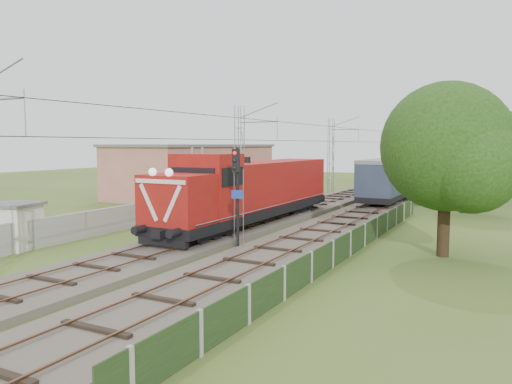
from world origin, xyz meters
The scene contains 15 objects.
ground centered at (0.00, 0.00, 0.00)m, with size 140.00×140.00×0.00m, color #3A5720.
track_main centered at (0.00, 7.00, 0.18)m, with size 4.20×70.00×0.45m.
track_side centered at (5.00, 20.00, 0.18)m, with size 4.20×80.00×0.45m.
catenary centered at (-2.95, 12.00, 4.05)m, with size 3.31×70.00×8.00m.
boundary_wall centered at (-6.50, 12.00, 0.75)m, with size 0.25×40.00×1.50m, color #9E9E99.
station_building centered at (-15.00, 24.00, 2.63)m, with size 8.40×20.40×5.22m.
fence centered at (8.00, 3.00, 0.60)m, with size 0.12×32.00×1.20m.
locomotive centered at (0.00, 8.10, 2.37)m, with size 3.22×18.37×4.66m.
coach_rake centered at (5.00, 50.71, 2.42)m, with size 2.89×64.45×3.34m.
signal_post centered at (2.89, 1.29, 3.49)m, with size 0.55×0.44×5.08m.
relay_hut centered at (-7.40, -3.14, 1.18)m, with size 2.73×2.73×2.33m.
tree_a centered at (11.94, 5.03, 5.06)m, with size 6.26×5.96×8.12m.
tree_b centered at (11.35, 21.55, 5.01)m, with size 6.19×5.90×8.02m.
tree_c centered at (11.56, 33.59, 5.01)m, with size 6.19×5.90×8.03m.
tree_d centered at (13.28, 47.52, 5.76)m, with size 7.12×6.78×9.23m.
Camera 1 is at (14.74, -19.42, 5.25)m, focal length 35.00 mm.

